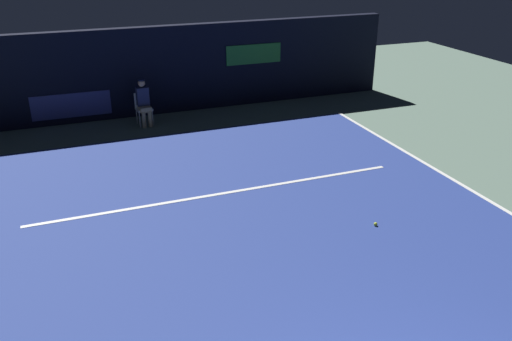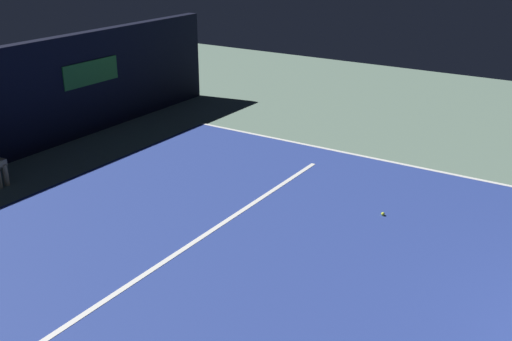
{
  "view_description": "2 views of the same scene",
  "coord_description": "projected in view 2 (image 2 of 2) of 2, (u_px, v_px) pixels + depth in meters",
  "views": [
    {
      "loc": [
        -3.02,
        -2.49,
        5.1
      ],
      "look_at": [
        0.34,
        6.24,
        0.96
      ],
      "focal_mm": 38.0,
      "sensor_mm": 36.0,
      "label": 1
    },
    {
      "loc": [
        -7.55,
        1.55,
        5.0
      ],
      "look_at": [
        0.72,
        6.85,
        1.06
      ],
      "focal_mm": 42.29,
      "sensor_mm": 36.0,
      "label": 2
    }
  ],
  "objects": [
    {
      "name": "court_surface",
      "position": [
        319.0,
        267.0,
        9.59
      ],
      "size": [
        10.19,
        12.39,
        0.01
      ],
      "primitive_type": "cube",
      "color": "navy",
      "rests_on": "ground"
    },
    {
      "name": "line_service",
      "position": [
        210.0,
        232.0,
        10.67
      ],
      "size": [
        7.95,
        0.1,
        0.01
      ],
      "primitive_type": "cube",
      "color": "white",
      "rests_on": "court_surface"
    },
    {
      "name": "line_sideline_left",
      "position": [
        422.0,
        168.0,
        13.53
      ],
      "size": [
        0.1,
        12.39,
        0.01
      ],
      "primitive_type": "cube",
      "color": "white",
      "rests_on": "court_surface"
    },
    {
      "name": "ground_plane",
      "position": [
        319.0,
        267.0,
        9.59
      ],
      "size": [
        30.08,
        30.08,
        0.0
      ],
      "primitive_type": "plane",
      "color": "slate"
    },
    {
      "name": "tennis_ball",
      "position": [
        383.0,
        214.0,
        11.28
      ],
      "size": [
        0.07,
        0.07,
        0.07
      ],
      "primitive_type": "sphere",
      "color": "#CCE033",
      "rests_on": "court_surface"
    }
  ]
}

